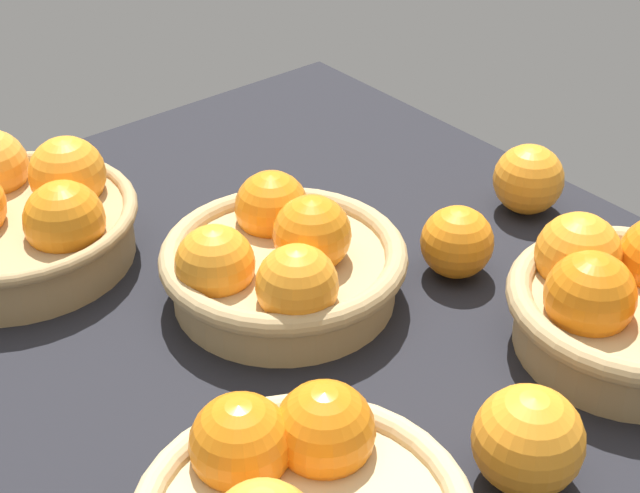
% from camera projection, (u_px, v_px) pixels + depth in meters
% --- Properties ---
extents(market_tray, '(0.84, 0.72, 0.03)m').
position_uv_depth(market_tray, '(306.00, 314.00, 0.90)').
color(market_tray, black).
rests_on(market_tray, ground).
extents(basket_far_right, '(0.24, 0.24, 0.11)m').
position_uv_depth(basket_far_right, '(18.00, 217.00, 0.93)').
color(basket_far_right, tan).
rests_on(basket_far_right, market_tray).
extents(basket_center, '(0.22, 0.22, 0.11)m').
position_uv_depth(basket_center, '(281.00, 262.00, 0.87)').
color(basket_center, tan).
rests_on(basket_center, market_tray).
extents(basket_near_left, '(0.21, 0.21, 0.10)m').
position_uv_depth(basket_near_left, '(631.00, 303.00, 0.81)').
color(basket_near_left, tan).
rests_on(basket_near_left, market_tray).
extents(loose_orange_front_gap, '(0.07, 0.07, 0.07)m').
position_uv_depth(loose_orange_front_gap, '(457.00, 242.00, 0.91)').
color(loose_orange_front_gap, orange).
rests_on(loose_orange_front_gap, market_tray).
extents(loose_orange_back_gap, '(0.08, 0.08, 0.08)m').
position_uv_depth(loose_orange_back_gap, '(528.00, 441.00, 0.68)').
color(loose_orange_back_gap, orange).
rests_on(loose_orange_back_gap, market_tray).
extents(loose_orange_side_gap, '(0.07, 0.07, 0.07)m').
position_uv_depth(loose_orange_side_gap, '(528.00, 179.00, 1.00)').
color(loose_orange_side_gap, orange).
rests_on(loose_orange_side_gap, market_tray).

